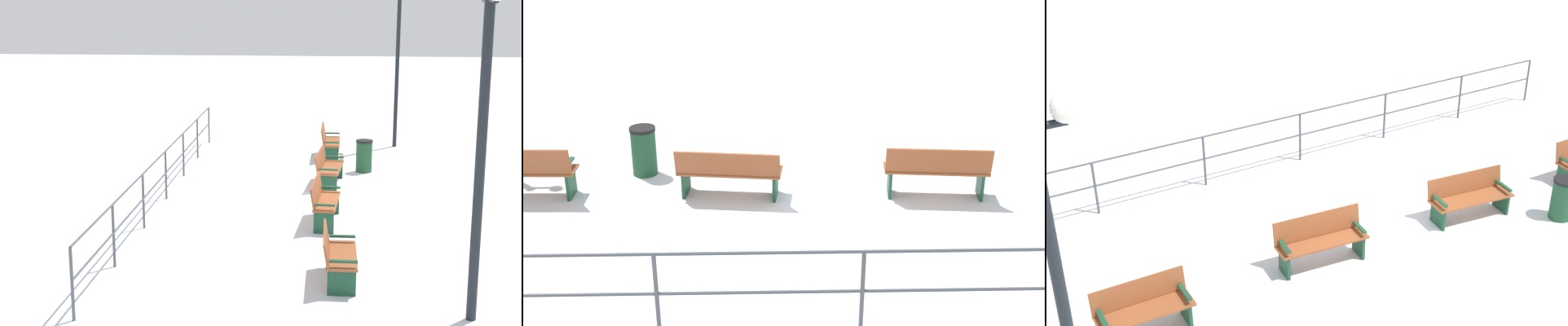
# 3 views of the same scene
# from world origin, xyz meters

# --- Properties ---
(ground_plane) EXTENTS (80.00, 80.00, 0.00)m
(ground_plane) POSITION_xyz_m (0.00, 0.00, 0.00)
(ground_plane) COLOR white
(ground_plane) RESTS_ON ground
(bench_second) EXTENTS (0.64, 1.67, 0.90)m
(bench_second) POSITION_xyz_m (-0.19, -1.62, 0.48)
(bench_second) COLOR brown
(bench_second) RESTS_ON ground
(bench_third) EXTENTS (0.74, 1.70, 0.84)m
(bench_third) POSITION_xyz_m (-0.09, 1.64, 0.44)
(bench_third) COLOR brown
(bench_third) RESTS_ON ground
(waterfront_railing) EXTENTS (0.05, 13.62, 1.13)m
(waterfront_railing) POSITION_xyz_m (-3.76, 0.00, 0.76)
(waterfront_railing) COLOR #4C5156
(waterfront_railing) RESTS_ON ground
(trash_bin) EXTENTS (0.44, 0.44, 0.84)m
(trash_bin) POSITION_xyz_m (0.86, 3.13, 0.42)
(trash_bin) COLOR #1E4C2D
(trash_bin) RESTS_ON ground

